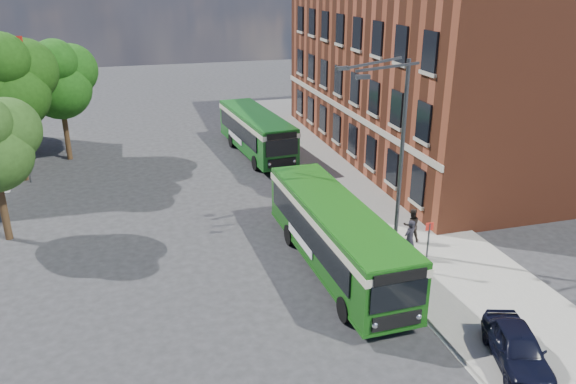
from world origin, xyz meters
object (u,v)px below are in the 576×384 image
object	(u,v)px
bus_rear	(256,130)
parked_car	(517,347)
bus_front	(336,231)
street_lamp	(394,157)

from	to	relation	value
bus_rear	parked_car	world-z (taller)	bus_rear
bus_rear	parked_car	bearing A→B (deg)	-83.17
bus_front	bus_rear	distance (m)	17.43
street_lamp	bus_rear	size ratio (longest dim) A/B	0.84
bus_front	parked_car	distance (m)	8.73
parked_car	bus_rear	bearing A→B (deg)	114.37
street_lamp	parked_car	world-z (taller)	street_lamp
street_lamp	parked_car	bearing A→B (deg)	-85.57
street_lamp	bus_rear	xyz separation A→B (m)	(-2.38, 16.90, -2.96)
street_lamp	bus_front	world-z (taller)	street_lamp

